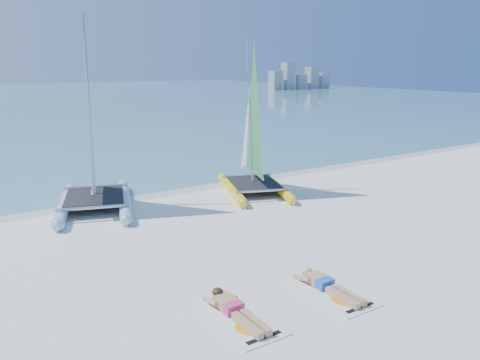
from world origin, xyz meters
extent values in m
plane|color=silver|center=(0.00, 0.00, 0.00)|extent=(140.00, 140.00, 0.00)
cube|color=beige|center=(0.00, 5.50, 0.00)|extent=(140.00, 1.40, 0.01)
cube|color=#A1ABB1|center=(48.00, 62.00, 1.75)|extent=(2.00, 2.00, 3.50)
cube|color=#A1ABB1|center=(51.00, 62.00, 2.50)|extent=(2.00, 2.00, 5.00)
cube|color=#A1ABB1|center=(54.00, 62.00, 1.40)|extent=(2.00, 2.00, 2.80)
cube|color=#A1ABB1|center=(57.00, 62.00, 2.10)|extent=(2.00, 2.00, 4.20)
cube|color=#A1ABB1|center=(60.00, 62.00, 1.50)|extent=(2.00, 2.00, 3.00)
cylinder|color=#BCDEF7|center=(-3.50, 5.11, 0.18)|extent=(1.64, 4.09, 0.37)
cone|color=#BCDEF7|center=(-2.79, 7.30, 0.18)|extent=(0.50, 0.62, 0.35)
cylinder|color=#BCDEF7|center=(-1.73, 4.53, 0.18)|extent=(1.64, 4.09, 0.37)
cone|color=#BCDEF7|center=(-1.02, 6.72, 0.18)|extent=(0.50, 0.62, 0.35)
cube|color=black|center=(-2.61, 4.82, 0.40)|extent=(2.42, 2.74, 0.03)
cylinder|color=silver|center=(-2.38, 5.53, 3.27)|extent=(0.42, 1.07, 5.76)
cylinder|color=yellow|center=(2.08, 3.90, 0.17)|extent=(1.61, 3.66, 0.33)
cone|color=yellow|center=(2.79, 5.85, 0.17)|extent=(0.46, 0.56, 0.32)
cylinder|color=yellow|center=(3.66, 3.32, 0.17)|extent=(1.61, 3.66, 0.33)
cone|color=yellow|center=(4.38, 5.28, 0.17)|extent=(0.46, 0.56, 0.32)
cube|color=black|center=(2.87, 3.61, 0.36)|extent=(2.24, 2.51, 0.03)
cylinder|color=silver|center=(3.10, 4.25, 2.95)|extent=(0.41, 0.96, 5.20)
cube|color=white|center=(-2.39, -3.57, 0.01)|extent=(1.00, 1.85, 0.02)
cube|color=tan|center=(-2.39, -3.14, 0.12)|extent=(0.36, 0.55, 0.17)
cube|color=#EE3873|center=(-2.39, -3.34, 0.12)|extent=(0.37, 0.22, 0.17)
cube|color=tan|center=(-2.39, -3.94, 0.09)|extent=(0.31, 0.85, 0.13)
sphere|color=tan|center=(-2.39, -2.77, 0.16)|extent=(0.21, 0.21, 0.21)
ellipsoid|color=#362013|center=(-2.39, -2.76, 0.20)|extent=(0.22, 0.24, 0.15)
cube|color=white|center=(-0.25, -3.75, 0.01)|extent=(1.00, 1.85, 0.02)
cube|color=tan|center=(-0.25, -3.32, 0.12)|extent=(0.36, 0.55, 0.17)
cube|color=blue|center=(-0.25, -3.52, 0.12)|extent=(0.37, 0.22, 0.17)
cube|color=tan|center=(-0.25, -4.12, 0.09)|extent=(0.31, 0.85, 0.13)
sphere|color=tan|center=(-0.25, -2.95, 0.16)|extent=(0.21, 0.21, 0.21)
ellipsoid|color=#EBD06E|center=(-0.25, -2.94, 0.20)|extent=(0.22, 0.24, 0.15)
camera|label=1|loc=(-6.59, -10.06, 4.54)|focal=35.00mm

